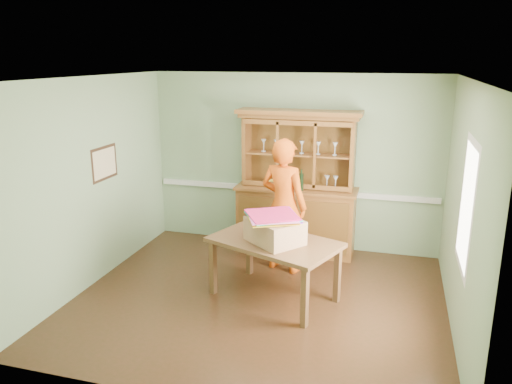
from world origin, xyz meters
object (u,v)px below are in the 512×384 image
(person, at_px, (284,206))
(cardboard_box, at_px, (275,231))
(china_hutch, at_px, (296,203))
(dining_table, at_px, (274,247))

(person, bearing_deg, cardboard_box, 113.09)
(cardboard_box, bearing_deg, person, 96.36)
(china_hutch, xyz_separation_m, dining_table, (0.05, -1.63, -0.09))
(china_hutch, relative_size, dining_table, 1.24)
(china_hutch, height_order, person, china_hutch)
(dining_table, height_order, person, person)
(china_hutch, height_order, cardboard_box, china_hutch)
(china_hutch, height_order, dining_table, china_hutch)
(person, bearing_deg, dining_table, 112.37)
(china_hutch, xyz_separation_m, person, (-0.03, -0.75, 0.18))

